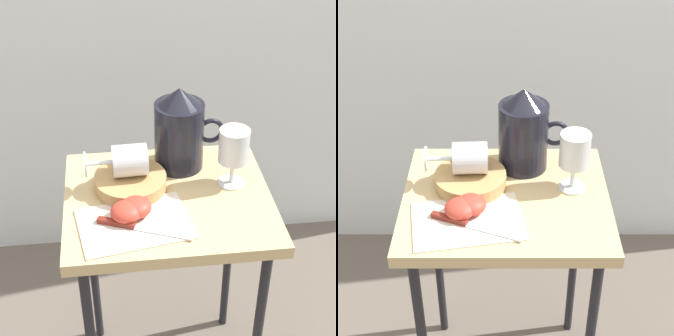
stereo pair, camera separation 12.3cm
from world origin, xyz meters
The scene contains 9 objects.
table centered at (0.00, 0.00, 0.59)m, with size 0.48×0.41×0.67m.
linen_napkin centered at (-0.08, -0.09, 0.67)m, with size 0.24×0.17×0.00m, color silver.
basket_tray centered at (-0.08, 0.04, 0.69)m, with size 0.17×0.17×0.04m, color tan.
pitcher centered at (0.04, 0.13, 0.76)m, with size 0.17×0.12×0.21m.
wine_glass_upright centered at (0.16, 0.03, 0.77)m, with size 0.07×0.07×0.15m.
wine_glass_tipped_near centered at (-0.09, 0.05, 0.74)m, with size 0.15×0.08×0.08m.
apple_half_left centered at (-0.08, -0.06, 0.69)m, with size 0.07×0.07×0.04m, color #CC3D2D.
apple_half_right centered at (-0.10, -0.08, 0.69)m, with size 0.07×0.07×0.04m, color #CC3D2D.
knife centered at (-0.09, -0.11, 0.68)m, with size 0.20×0.09×0.01m.
Camera 1 is at (-0.12, -1.01, 1.45)m, focal length 58.64 mm.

